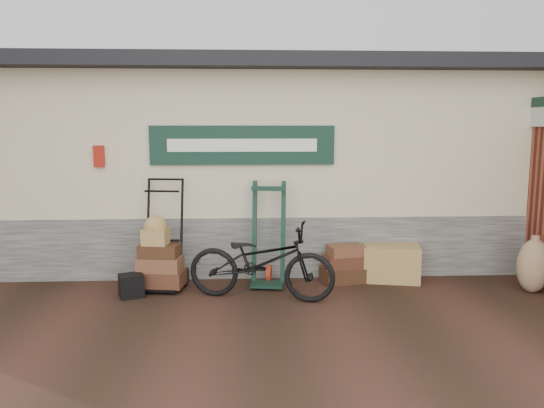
% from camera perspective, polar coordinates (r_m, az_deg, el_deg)
% --- Properties ---
extents(ground, '(80.00, 80.00, 0.00)m').
position_cam_1_polar(ground, '(6.92, -0.58, -10.30)').
color(ground, black).
rests_on(ground, ground).
extents(station_building, '(14.40, 4.10, 3.20)m').
position_cam_1_polar(station_building, '(9.31, -1.30, 4.68)').
color(station_building, '#4C4C47').
rests_on(station_building, ground).
extents(porter_trolley, '(0.84, 0.68, 1.53)m').
position_cam_1_polar(porter_trolley, '(7.44, -11.64, -3.04)').
color(porter_trolley, black).
rests_on(porter_trolley, ground).
extents(green_barrow, '(0.59, 0.52, 1.46)m').
position_cam_1_polar(green_barrow, '(7.39, -0.40, -3.25)').
color(green_barrow, black).
rests_on(green_barrow, ground).
extents(suitcase_stack, '(0.68, 0.51, 0.54)m').
position_cam_1_polar(suitcase_stack, '(7.69, 7.73, -6.35)').
color(suitcase_stack, '#332110').
rests_on(suitcase_stack, ground).
extents(wicker_hamper, '(0.87, 0.66, 0.51)m').
position_cam_1_polar(wicker_hamper, '(7.91, 12.68, -6.18)').
color(wicker_hamper, olive).
rests_on(wicker_hamper, ground).
extents(black_trunk, '(0.37, 0.35, 0.30)m').
position_cam_1_polar(black_trunk, '(7.24, -14.89, -8.48)').
color(black_trunk, black).
rests_on(black_trunk, ground).
extents(bicycle, '(1.11, 2.02, 1.11)m').
position_cam_1_polar(bicycle, '(6.82, -1.17, -5.72)').
color(bicycle, black).
rests_on(bicycle, ground).
extents(burlap_sack_left, '(0.52, 0.46, 0.73)m').
position_cam_1_polar(burlap_sack_left, '(7.95, 26.32, -5.98)').
color(burlap_sack_left, '#91744E').
rests_on(burlap_sack_left, ground).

